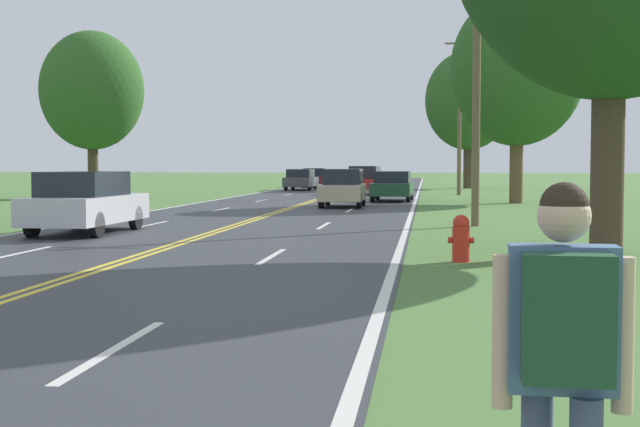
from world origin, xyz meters
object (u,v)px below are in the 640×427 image
car_red_suv_receding (365,179)px  tree_far_back (517,70)px  hitchhiker_person (563,341)px  car_maroon_sedan_horizon (315,178)px  fire_hydrant (461,238)px  tree_mid_treeline (92,91)px  tree_left_verge (468,101)px  car_silver_sedan_approaching (86,202)px  car_dark_green_sedan_mid_far (393,186)px  car_dark_grey_sedan_distant (301,179)px  car_champagne_sedan_mid_near (343,188)px

car_red_suv_receding → tree_far_back: bearing=37.0°
hitchhiker_person → car_maroon_sedan_horizon: (-9.56, 67.30, -0.30)m
fire_hydrant → tree_mid_treeline: size_ratio=0.10×
tree_left_verge → car_maroon_sedan_horizon: tree_left_verge is taller
car_silver_sedan_approaching → car_maroon_sedan_horizon: car_silver_sedan_approaching is taller
tree_far_back → car_dark_green_sedan_mid_far: tree_far_back is taller
car_dark_green_sedan_mid_far → car_maroon_sedan_horizon: size_ratio=1.11×
tree_mid_treeline → car_dark_green_sedan_mid_far: size_ratio=1.87×
car_dark_green_sedan_mid_far → tree_left_verge: bearing=170.4°
tree_far_back → car_red_suv_receding: (-8.01, 11.54, -5.40)m
fire_hydrant → tree_left_verge: (2.45, 52.52, 6.28)m
tree_far_back → car_silver_sedan_approaching: bearing=-122.9°
hitchhiker_person → car_dark_grey_sedan_distant: size_ratio=0.36×
car_champagne_sedan_mid_near → car_dark_grey_sedan_distant: 25.52m
tree_left_verge → car_maroon_sedan_horizon: (-12.07, 1.70, -5.94)m
car_silver_sedan_approaching → tree_mid_treeline: bearing=21.5°
car_champagne_sedan_mid_near → car_red_suv_receding: size_ratio=0.97×
tree_far_back → car_dark_green_sedan_mid_far: size_ratio=2.04×
hitchhiker_person → fire_hydrant: 13.10m
fire_hydrant → car_silver_sedan_approaching: car_silver_sedan_approaching is taller
car_dark_green_sedan_mid_far → hitchhiker_person: bearing=4.8°
hitchhiker_person → fire_hydrant: (0.06, 13.09, -0.63)m
tree_far_back → car_dark_green_sedan_mid_far: 8.31m
hitchhiker_person → car_silver_sedan_approaching: bearing=29.3°
car_red_suv_receding → tree_left_verge: bearing=157.1°
car_champagne_sedan_mid_near → car_dark_green_sedan_mid_far: 6.74m
hitchhiker_person → tree_left_verge: bearing=0.0°
tree_far_back → car_red_suv_receding: tree_far_back is taller
tree_left_verge → car_champagne_sedan_mid_near: size_ratio=2.41×
tree_left_verge → tree_far_back: 26.30m
tree_far_back → car_maroon_sedan_horizon: tree_far_back is taller
tree_left_verge → tree_mid_treeline: size_ratio=1.15×
car_champagne_sedan_mid_near → tree_mid_treeline: bearing=-122.0°
tree_mid_treeline → car_red_suv_receding: 17.05m
tree_mid_treeline → car_champagne_sedan_mid_near: size_ratio=2.10×
car_red_suv_receding → car_maroon_sedan_horizon: car_red_suv_receding is taller
hitchhiker_person → tree_left_verge: tree_left_verge is taller
tree_mid_treeline → tree_left_verge: bearing=45.8°
tree_left_verge → car_dark_grey_sedan_distant: 14.81m
tree_far_back → car_red_suv_receding: bearing=124.8°
hitchhiker_person → car_maroon_sedan_horizon: hitchhiker_person is taller
tree_left_verge → car_silver_sedan_approaching: 48.63m
fire_hydrant → car_red_suv_receding: size_ratio=0.20×
hitchhiker_person → car_maroon_sedan_horizon: size_ratio=0.40×
tree_mid_treeline → car_silver_sedan_approaching: 26.85m
car_dark_grey_sedan_distant → car_silver_sedan_approaching: bearing=-179.0°
hitchhiker_person → car_champagne_sedan_mid_near: 34.85m
hitchhiker_person → car_dark_green_sedan_mid_far: hitchhiker_person is taller
fire_hydrant → car_dark_grey_sedan_distant: 47.45m
car_silver_sedan_approaching → car_red_suv_receding: 32.41m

